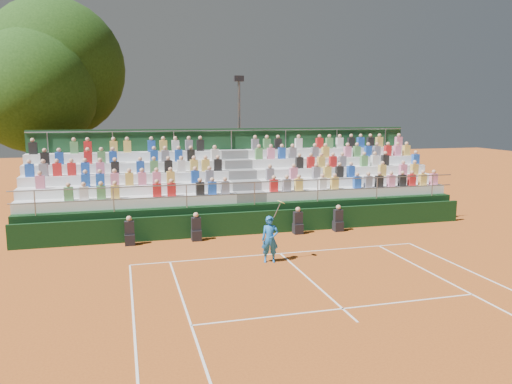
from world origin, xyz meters
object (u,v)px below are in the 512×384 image
object	(u,v)px
tennis_player	(270,239)
tree_west	(34,91)
floodlight_mast	(239,125)
tree_east	(54,69)

from	to	relation	value
tennis_player	tree_west	bearing A→B (deg)	124.80
tree_west	floodlight_mast	size ratio (longest dim) A/B	1.30
tree_east	tennis_player	bearing A→B (deg)	-61.44
tennis_player	tree_west	size ratio (longest dim) A/B	0.23
tennis_player	floodlight_mast	world-z (taller)	floodlight_mast
tennis_player	floodlight_mast	distance (m)	15.34
tree_west	tree_east	size ratio (longest dim) A/B	0.83
tree_east	floodlight_mast	distance (m)	11.44
tree_west	tennis_player	bearing A→B (deg)	-55.20
floodlight_mast	tennis_player	bearing A→B (deg)	-99.12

